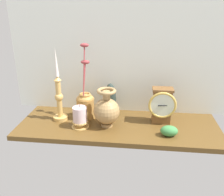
{
  "coord_description": "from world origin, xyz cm",
  "views": [
    {
      "loc": [
        9.58,
        -110.22,
        57.41
      ],
      "look_at": [
        -3.23,
        0.0,
        14.0
      ],
      "focal_mm": 39.31,
      "sensor_mm": 36.0,
      "label": 1
    }
  ],
  "objects_px": {
    "brass_vase_jar": "(85,103)",
    "candlestick_tall_left": "(59,97)",
    "mantel_clock": "(162,105)",
    "pillar_candle_front": "(80,117)",
    "tall_ceramic_vase": "(110,100)",
    "brass_vase_bulbous": "(107,110)"
  },
  "relations": [
    {
      "from": "brass_vase_jar",
      "to": "tall_ceramic_vase",
      "type": "relative_size",
      "value": 2.13
    },
    {
      "from": "candlestick_tall_left",
      "to": "brass_vase_bulbous",
      "type": "distance_m",
      "value": 0.26
    },
    {
      "from": "mantel_clock",
      "to": "pillar_candle_front",
      "type": "relative_size",
      "value": 1.56
    },
    {
      "from": "candlestick_tall_left",
      "to": "brass_vase_jar",
      "type": "relative_size",
      "value": 0.98
    },
    {
      "from": "mantel_clock",
      "to": "candlestick_tall_left",
      "type": "xyz_separation_m",
      "value": [
        -0.52,
        -0.02,
        0.03
      ]
    },
    {
      "from": "brass_vase_bulbous",
      "to": "pillar_candle_front",
      "type": "xyz_separation_m",
      "value": [
        -0.13,
        -0.03,
        -0.03
      ]
    },
    {
      "from": "mantel_clock",
      "to": "tall_ceramic_vase",
      "type": "bearing_deg",
      "value": 168.49
    },
    {
      "from": "pillar_candle_front",
      "to": "candlestick_tall_left",
      "type": "bearing_deg",
      "value": 150.53
    },
    {
      "from": "candlestick_tall_left",
      "to": "tall_ceramic_vase",
      "type": "distance_m",
      "value": 0.27
    },
    {
      "from": "candlestick_tall_left",
      "to": "pillar_candle_front",
      "type": "height_order",
      "value": "candlestick_tall_left"
    },
    {
      "from": "brass_vase_jar",
      "to": "pillar_candle_front",
      "type": "height_order",
      "value": "brass_vase_jar"
    },
    {
      "from": "tall_ceramic_vase",
      "to": "pillar_candle_front",
      "type": "bearing_deg",
      "value": -131.6
    },
    {
      "from": "tall_ceramic_vase",
      "to": "mantel_clock",
      "type": "bearing_deg",
      "value": -11.51
    },
    {
      "from": "mantel_clock",
      "to": "brass_vase_jar",
      "type": "bearing_deg",
      "value": 178.17
    },
    {
      "from": "brass_vase_bulbous",
      "to": "brass_vase_jar",
      "type": "xyz_separation_m",
      "value": [
        -0.12,
        0.08,
        -0.0
      ]
    },
    {
      "from": "brass_vase_jar",
      "to": "tall_ceramic_vase",
      "type": "height_order",
      "value": "brass_vase_jar"
    },
    {
      "from": "brass_vase_jar",
      "to": "candlestick_tall_left",
      "type": "bearing_deg",
      "value": -164.18
    },
    {
      "from": "brass_vase_jar",
      "to": "pillar_candle_front",
      "type": "distance_m",
      "value": 0.11
    },
    {
      "from": "brass_vase_bulbous",
      "to": "pillar_candle_front",
      "type": "relative_size",
      "value": 1.65
    },
    {
      "from": "mantel_clock",
      "to": "brass_vase_bulbous",
      "type": "xyz_separation_m",
      "value": [
        -0.27,
        -0.07,
        -0.01
      ]
    },
    {
      "from": "candlestick_tall_left",
      "to": "pillar_candle_front",
      "type": "distance_m",
      "value": 0.16
    },
    {
      "from": "mantel_clock",
      "to": "candlestick_tall_left",
      "type": "relative_size",
      "value": 0.48
    }
  ]
}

